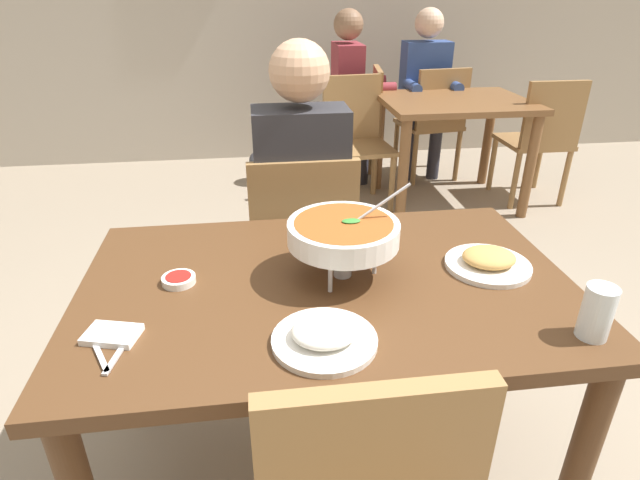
{
  "coord_description": "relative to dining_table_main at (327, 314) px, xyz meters",
  "views": [
    {
      "loc": [
        -0.18,
        -1.18,
        1.49
      ],
      "look_at": [
        0.0,
        0.15,
        0.81
      ],
      "focal_mm": 28.87,
      "sensor_mm": 36.0,
      "label": 1
    }
  ],
  "objects": [
    {
      "name": "napkin_folded",
      "position": [
        -0.52,
        -0.18,
        0.12
      ],
      "size": [
        0.14,
        0.11,
        0.02
      ],
      "primitive_type": "cube",
      "rotation": [
        0.0,
        0.0,
        -0.26
      ],
      "color": "white",
      "rests_on": "dining_table_main"
    },
    {
      "name": "chair_bg_middle",
      "position": [
        0.68,
        2.75,
        -0.14
      ],
      "size": [
        0.5,
        0.5,
        0.9
      ],
      "color": "olive",
      "rests_on": "ground_plane"
    },
    {
      "name": "ground_plane",
      "position": [
        0.0,
        0.0,
        -0.65
      ],
      "size": [
        16.0,
        16.0,
        0.0
      ],
      "primitive_type": "plane",
      "color": "gray"
    },
    {
      "name": "chair_bg_corner",
      "position": [
        1.85,
        2.15,
        -0.14
      ],
      "size": [
        0.44,
        0.44,
        0.9
      ],
      "color": "olive",
      "rests_on": "ground_plane"
    },
    {
      "name": "curry_bowl",
      "position": [
        0.05,
        0.03,
        0.24
      ],
      "size": [
        0.33,
        0.3,
        0.26
      ],
      "color": "silver",
      "rests_on": "dining_table_main"
    },
    {
      "name": "patron_bg_left",
      "position": [
        1.2,
        2.84,
        0.1
      ],
      "size": [
        0.4,
        0.45,
        1.31
      ],
      "color": "#2D2D38",
      "rests_on": "ground_plane"
    },
    {
      "name": "dining_table_main",
      "position": [
        0.0,
        0.0,
        0.0
      ],
      "size": [
        1.33,
        0.85,
        0.76
      ],
      "color": "#51331C",
      "rests_on": "ground_plane"
    },
    {
      "name": "chair_bg_left",
      "position": [
        1.26,
        2.75,
        -0.14
      ],
      "size": [
        0.5,
        0.5,
        0.9
      ],
      "color": "olive",
      "rests_on": "ground_plane"
    },
    {
      "name": "dining_table_far",
      "position": [
        1.22,
        2.25,
        -0.03
      ],
      "size": [
        1.0,
        0.8,
        0.76
      ],
      "color": "brown",
      "rests_on": "ground_plane"
    },
    {
      "name": "rice_plate",
      "position": [
        -0.04,
        -0.26,
        0.13
      ],
      "size": [
        0.24,
        0.24,
        0.06
      ],
      "color": "white",
      "rests_on": "dining_table_main"
    },
    {
      "name": "spoon_utensil",
      "position": [
        -0.49,
        -0.23,
        0.11
      ],
      "size": [
        0.05,
        0.17,
        0.01
      ],
      "primitive_type": "cube",
      "rotation": [
        0.0,
        0.0,
        -0.2
      ],
      "color": "silver",
      "rests_on": "dining_table_main"
    },
    {
      "name": "chair_diner_main",
      "position": [
        -0.0,
        0.71,
        -0.14
      ],
      "size": [
        0.44,
        0.44,
        0.9
      ],
      "color": "olive",
      "rests_on": "ground_plane"
    },
    {
      "name": "drink_glass",
      "position": [
        0.57,
        -0.32,
        0.17
      ],
      "size": [
        0.07,
        0.07,
        0.13
      ],
      "color": "silver",
      "rests_on": "dining_table_main"
    },
    {
      "name": "appetizer_plate",
      "position": [
        0.46,
        0.01,
        0.13
      ],
      "size": [
        0.24,
        0.24,
        0.06
      ],
      "color": "white",
      "rests_on": "dining_table_main"
    },
    {
      "name": "sauce_dish",
      "position": [
        -0.4,
        0.04,
        0.12
      ],
      "size": [
        0.09,
        0.09,
        0.02
      ],
      "color": "white",
      "rests_on": "dining_table_main"
    },
    {
      "name": "fork_utensil",
      "position": [
        -0.54,
        -0.23,
        0.11
      ],
      "size": [
        0.09,
        0.16,
        0.01
      ],
      "primitive_type": "cube",
      "rotation": [
        0.0,
        0.0,
        0.46
      ],
      "color": "silver",
      "rests_on": "dining_table_main"
    },
    {
      "name": "patron_bg_middle",
      "position": [
        0.6,
        2.82,
        0.1
      ],
      "size": [
        0.45,
        0.4,
        1.31
      ],
      "color": "#2D2D38",
      "rests_on": "ground_plane"
    },
    {
      "name": "diner_main",
      "position": [
        0.0,
        0.74,
        0.1
      ],
      "size": [
        0.4,
        0.45,
        1.31
      ],
      "color": "#2D2D38",
      "rests_on": "ground_plane"
    },
    {
      "name": "chair_bg_right",
      "position": [
        0.55,
        2.36,
        -0.14
      ],
      "size": [
        0.48,
        0.48,
        0.9
      ],
      "color": "olive",
      "rests_on": "ground_plane"
    }
  ]
}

